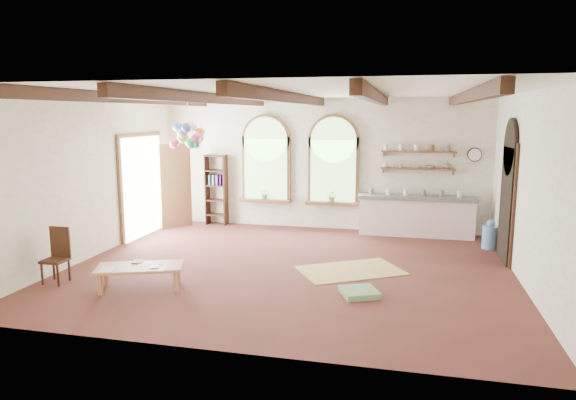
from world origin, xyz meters
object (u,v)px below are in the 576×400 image
(kitchen_counter, at_px, (416,215))
(coffee_table, at_px, (140,269))
(balloon_cluster, at_px, (188,136))
(side_chair, at_px, (56,267))

(kitchen_counter, height_order, coffee_table, kitchen_counter)
(kitchen_counter, xyz_separation_m, balloon_cluster, (-5.01, -1.50, 1.86))
(balloon_cluster, bearing_deg, side_chair, -105.48)
(kitchen_counter, bearing_deg, coffee_table, -132.01)
(kitchen_counter, height_order, balloon_cluster, balloon_cluster)
(balloon_cluster, bearing_deg, coffee_table, -79.95)
(kitchen_counter, bearing_deg, balloon_cluster, -163.31)
(side_chair, bearing_deg, kitchen_counter, 39.53)
(coffee_table, xyz_separation_m, side_chair, (-1.55, -0.02, -0.07))
(kitchen_counter, distance_m, side_chair, 7.72)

